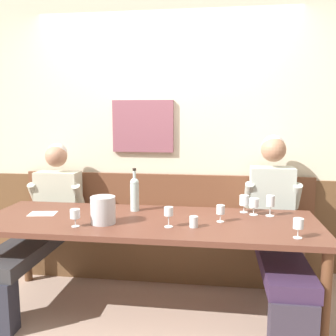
# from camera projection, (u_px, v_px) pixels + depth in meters

# --- Properties ---
(ground_plane) EXTENTS (6.80, 6.80, 0.02)m
(ground_plane) POSITION_uv_depth(u_px,v_px,m) (146.00, 319.00, 2.77)
(ground_plane) COLOR tan
(ground_plane) RESTS_ON ground
(room_wall_back) EXTENTS (6.80, 0.12, 2.80)m
(room_wall_back) POSITION_uv_depth(u_px,v_px,m) (166.00, 127.00, 3.64)
(room_wall_back) COLOR beige
(room_wall_back) RESTS_ON ground
(wood_wainscot_panel) EXTENTS (6.80, 0.03, 0.90)m
(wood_wainscot_panel) POSITION_uv_depth(u_px,v_px,m) (165.00, 221.00, 3.72)
(wood_wainscot_panel) COLOR brown
(wood_wainscot_panel) RESTS_ON ground
(wall_bench) EXTENTS (2.85, 0.42, 0.94)m
(wall_bench) POSITION_uv_depth(u_px,v_px,m) (162.00, 245.00, 3.54)
(wall_bench) COLOR brown
(wall_bench) RESTS_ON ground
(dining_table) EXTENTS (2.55, 0.87, 0.73)m
(dining_table) POSITION_uv_depth(u_px,v_px,m) (148.00, 228.00, 2.79)
(dining_table) COLOR brown
(dining_table) RESTS_ON ground
(person_left_seat) EXTENTS (0.53, 1.30, 1.25)m
(person_left_seat) POSITION_uv_depth(u_px,v_px,m) (41.00, 220.00, 3.24)
(person_left_seat) COLOR #272833
(person_left_seat) RESTS_ON ground
(person_center_left_seat) EXTENTS (0.49, 1.31, 1.34)m
(person_center_left_seat) POSITION_uv_depth(u_px,v_px,m) (277.00, 221.00, 3.00)
(person_center_left_seat) COLOR #342D3B
(person_center_left_seat) RESTS_ON ground
(ice_bucket) EXTENTS (0.18, 0.18, 0.20)m
(ice_bucket) POSITION_uv_depth(u_px,v_px,m) (103.00, 210.00, 2.67)
(ice_bucket) COLOR #B6B6BB
(ice_bucket) RESTS_ON dining_table
(wine_bottle_green_tall) EXTENTS (0.07, 0.07, 0.36)m
(wine_bottle_green_tall) POSITION_uv_depth(u_px,v_px,m) (135.00, 193.00, 3.02)
(wine_bottle_green_tall) COLOR silver
(wine_bottle_green_tall) RESTS_ON dining_table
(wine_glass_right_end) EXTENTS (0.08, 0.08, 0.13)m
(wine_glass_right_end) POSITION_uv_depth(u_px,v_px,m) (254.00, 203.00, 2.90)
(wine_glass_right_end) COLOR silver
(wine_glass_right_end) RESTS_ON dining_table
(wine_glass_mid_right) EXTENTS (0.07, 0.07, 0.13)m
(wine_glass_mid_right) POSITION_uv_depth(u_px,v_px,m) (298.00, 225.00, 2.35)
(wine_glass_mid_right) COLOR silver
(wine_glass_mid_right) RESTS_ON dining_table
(wine_glass_left_end) EXTENTS (0.07, 0.07, 0.13)m
(wine_glass_left_end) POSITION_uv_depth(u_px,v_px,m) (75.00, 215.00, 2.59)
(wine_glass_left_end) COLOR silver
(wine_glass_left_end) RESTS_ON dining_table
(wine_glass_near_bucket) EXTENTS (0.06, 0.06, 0.13)m
(wine_glass_near_bucket) POSITION_uv_depth(u_px,v_px,m) (221.00, 211.00, 2.71)
(wine_glass_near_bucket) COLOR silver
(wine_glass_near_bucket) RESTS_ON dining_table
(wine_glass_mid_left) EXTENTS (0.06, 0.06, 0.14)m
(wine_glass_mid_left) POSITION_uv_depth(u_px,v_px,m) (169.00, 213.00, 2.58)
(wine_glass_mid_left) COLOR silver
(wine_glass_mid_left) RESTS_ON dining_table
(wine_glass_by_bottle) EXTENTS (0.07, 0.07, 0.16)m
(wine_glass_by_bottle) POSITION_uv_depth(u_px,v_px,m) (270.00, 202.00, 2.87)
(wine_glass_by_bottle) COLOR silver
(wine_glass_by_bottle) RESTS_ON dining_table
(wine_glass_center_front) EXTENTS (0.08, 0.08, 0.14)m
(wine_glass_center_front) POSITION_uv_depth(u_px,v_px,m) (244.00, 201.00, 2.97)
(wine_glass_center_front) COLOR silver
(wine_glass_center_front) RESTS_ON dining_table
(water_tumbler_center) EXTENTS (0.07, 0.07, 0.08)m
(water_tumbler_center) POSITION_uv_depth(u_px,v_px,m) (97.00, 203.00, 3.13)
(water_tumbler_center) COLOR silver
(water_tumbler_center) RESTS_ON dining_table
(water_tumbler_left) EXTENTS (0.06, 0.06, 0.08)m
(water_tumbler_left) POSITION_uv_depth(u_px,v_px,m) (194.00, 222.00, 2.59)
(water_tumbler_left) COLOR silver
(water_tumbler_left) RESTS_ON dining_table
(tasting_sheet_left_guest) EXTENTS (0.23, 0.18, 0.00)m
(tasting_sheet_left_guest) POSITION_uv_depth(u_px,v_px,m) (43.00, 214.00, 2.94)
(tasting_sheet_left_guest) COLOR white
(tasting_sheet_left_guest) RESTS_ON dining_table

